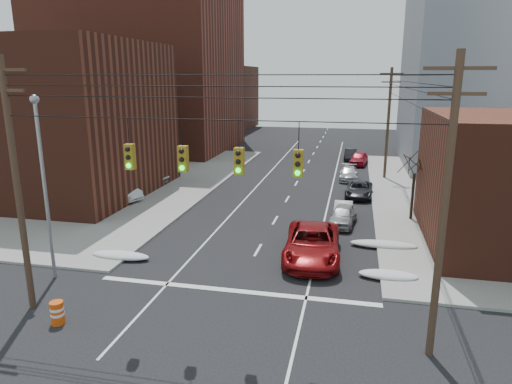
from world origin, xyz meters
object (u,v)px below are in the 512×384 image
at_px(parked_car_e, 359,159).
at_px(construction_barrel, 57,313).
at_px(lot_car_b, 141,175).
at_px(parked_car_b, 343,211).
at_px(parked_car_d, 349,173).
at_px(parked_car_a, 343,215).
at_px(parked_car_f, 350,154).
at_px(red_pickup, 312,244).
at_px(lot_car_c, 43,190).
at_px(lot_car_a, 117,191).
at_px(parked_car_c, 359,190).
at_px(lot_car_d, 103,169).

distance_m(parked_car_e, construction_barrel, 40.96).
height_order(lot_car_b, construction_barrel, lot_car_b).
height_order(parked_car_b, parked_car_d, parked_car_d).
distance_m(parked_car_a, parked_car_f, 26.47).
bearing_deg(red_pickup, construction_barrel, -139.37).
distance_m(parked_car_e, lot_car_b, 25.20).
xyz_separation_m(parked_car_b, lot_car_c, (-24.65, -0.12, 0.29)).
bearing_deg(parked_car_b, lot_car_c, -179.75).
xyz_separation_m(parked_car_f, lot_car_a, (-18.68, -24.21, 0.24)).
bearing_deg(lot_car_a, red_pickup, -99.23).
bearing_deg(lot_car_c, lot_car_b, -31.05).
xyz_separation_m(red_pickup, parked_car_c, (2.64, 14.69, -0.27)).
bearing_deg(lot_car_a, parked_car_d, -37.98).
height_order(lot_car_b, lot_car_d, lot_car_b).
xyz_separation_m(parked_car_e, lot_car_d, (-25.79, -12.59, 0.10)).
height_order(parked_car_b, parked_car_e, parked_car_e).
relative_size(parked_car_c, parked_car_e, 1.04).
distance_m(lot_car_a, lot_car_c, 6.20).
bearing_deg(construction_barrel, lot_car_c, 127.94).
bearing_deg(parked_car_c, parked_car_a, -94.74).
distance_m(lot_car_a, lot_car_d, 10.21).
bearing_deg(red_pickup, parked_car_b, 76.18).
distance_m(parked_car_b, lot_car_b, 20.74).
bearing_deg(lot_car_a, lot_car_d, 54.81).
height_order(parked_car_a, lot_car_d, lot_car_d).
bearing_deg(red_pickup, lot_car_c, 158.40).
bearing_deg(lot_car_c, parked_car_e, -45.38).
bearing_deg(parked_car_e, parked_car_c, -82.22).
height_order(red_pickup, parked_car_d, red_pickup).
xyz_separation_m(parked_car_e, construction_barrel, (-12.45, -39.02, -0.26)).
xyz_separation_m(parked_car_f, lot_car_b, (-19.56, -17.95, 0.26)).
relative_size(parked_car_d, parked_car_f, 1.09).
bearing_deg(parked_car_e, parked_car_d, -89.22).
distance_m(parked_car_f, lot_car_a, 30.58).
bearing_deg(red_pickup, parked_car_f, 84.14).
distance_m(parked_car_f, lot_car_b, 26.55).
height_order(lot_car_a, lot_car_d, lot_car_a).
height_order(parked_car_e, parked_car_f, parked_car_e).
relative_size(red_pickup, parked_car_c, 1.41).
relative_size(parked_car_a, construction_barrel, 4.11).
relative_size(red_pickup, parked_car_f, 1.62).
distance_m(parked_car_a, lot_car_c, 24.68).
bearing_deg(parked_car_f, parked_car_a, -88.84).
bearing_deg(lot_car_b, parked_car_d, -65.68).
xyz_separation_m(parked_car_c, lot_car_d, (-25.78, 2.38, 0.21)).
distance_m(parked_car_c, lot_car_a, 20.54).
xyz_separation_m(red_pickup, construction_barrel, (-9.80, -9.36, -0.41)).
bearing_deg(parked_car_b, construction_barrel, -123.26).
bearing_deg(parked_car_c, lot_car_c, -161.69).
bearing_deg(parked_car_e, lot_car_d, -146.17).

